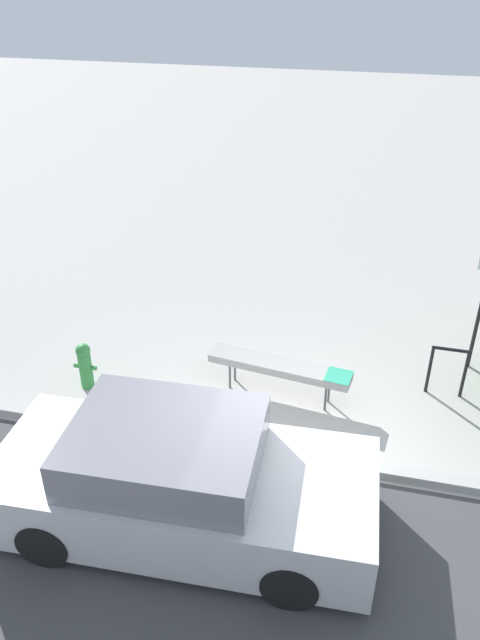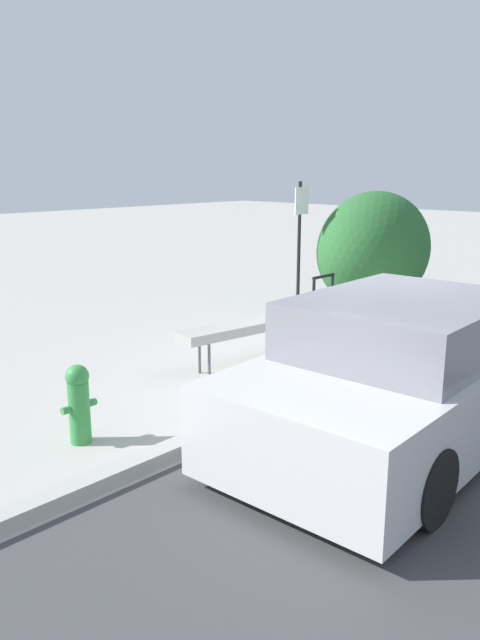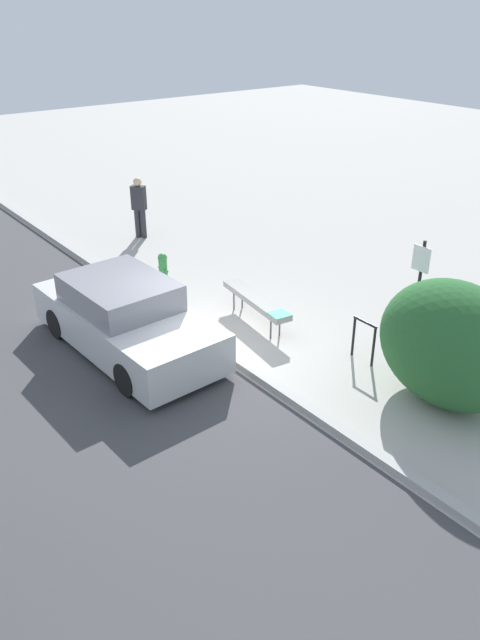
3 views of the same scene
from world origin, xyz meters
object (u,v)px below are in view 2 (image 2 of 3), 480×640
sign_post (300,235)px  fire_hydrant (79,401)px  parked_car_near (409,373)px  bench (251,326)px  bike_rack (323,294)px

sign_post → fire_hydrant: 6.12m
sign_post → parked_car_near: size_ratio=0.53×
sign_post → parked_car_near: (-3.51, -4.07, -0.74)m
parked_car_near → bench: bearing=73.3°
sign_post → fire_hydrant: bearing=-161.6°
bike_rack → fire_hydrant: bearing=-168.7°
bike_rack → parked_car_near: 4.47m
sign_post → fire_hydrant: size_ratio=3.01×
fire_hydrant → parked_car_near: size_ratio=0.18×
fire_hydrant → parked_car_near: bearing=-44.3°
sign_post → bench: bearing=-153.1°
bike_rack → sign_post: 1.29m
bench → parked_car_near: parked_car_near is taller
bike_rack → sign_post: (0.42, 0.84, 0.88)m
sign_post → bike_rack: bearing=-116.7°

